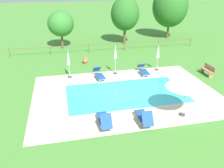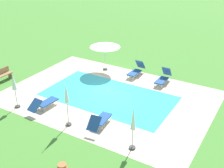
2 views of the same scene
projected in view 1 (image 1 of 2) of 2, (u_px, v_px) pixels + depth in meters
name	position (u px, v px, depth m)	size (l,w,h in m)	color
ground_plane	(126.00, 93.00, 16.63)	(160.00, 160.00, 0.00)	#478433
pool_deck_paving	(126.00, 93.00, 16.63)	(12.93, 9.12, 0.01)	beige
swimming_pool_water	(126.00, 93.00, 16.63)	(8.31, 4.50, 0.01)	#38C6D1
pool_coping_rim	(126.00, 93.00, 16.63)	(8.79, 4.98, 0.01)	beige
sun_lounger_north_near_steps	(143.00, 70.00, 19.87)	(0.71, 2.04, 0.83)	navy
sun_lounger_north_mid	(144.00, 117.00, 13.05)	(0.67, 1.84, 1.01)	navy
sun_lounger_north_far	(99.00, 74.00, 18.98)	(0.81, 2.00, 0.91)	navy
sun_lounger_north_end	(104.00, 119.00, 12.81)	(0.61, 1.81, 1.02)	navy
patio_umbrella_open_foreground	(186.00, 84.00, 13.14)	(2.29, 2.29, 2.23)	#383838
patio_umbrella_closed_row_west	(158.00, 53.00, 20.31)	(0.32, 0.32, 2.35)	#383838
patio_umbrella_closed_row_mid_west	(68.00, 60.00, 18.73)	(0.32, 0.32, 2.36)	#383838
patio_umbrella_closed_row_centre	(115.00, 55.00, 19.43)	(0.32, 0.32, 2.54)	#383838
wooden_bench_lawn_side	(208.00, 70.00, 19.67)	(0.48, 1.51, 0.87)	#937047
terracotta_urn_near_fence	(85.00, 60.00, 22.34)	(0.49, 0.49, 0.64)	#B7663D
perimeter_fence	(107.00, 45.00, 26.20)	(20.75, 0.08, 1.05)	brown
tree_far_west	(125.00, 14.00, 27.99)	(3.41, 3.41, 5.67)	brown
tree_west_mid	(61.00, 24.00, 26.51)	(2.96, 2.96, 4.29)	brown
tree_centre	(170.00, 7.00, 30.70)	(4.62, 4.62, 6.83)	brown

